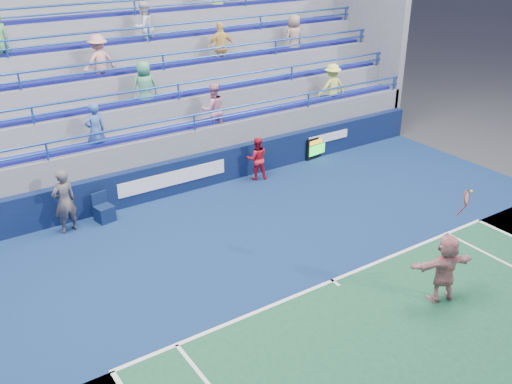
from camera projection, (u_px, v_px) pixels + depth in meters
ground at (332, 281)px, 13.50m from camera, size 120.00×120.00×0.00m
sponsor_wall at (200, 171)px, 18.16m from camera, size 18.00×0.32×1.10m
bleacher_stand at (148, 112)px, 20.57m from camera, size 18.00×5.60×6.13m
serve_speed_board at (318, 147)px, 20.54m from camera, size 1.17×0.27×0.81m
judge_chair at (104, 212)px, 16.15m from camera, size 0.55×0.55×0.84m
tennis_player at (445, 268)px, 12.52m from camera, size 1.59×0.92×2.63m
line_judge at (64, 201)px, 15.32m from camera, size 0.75×0.58×1.83m
ball_girl at (257, 159)px, 18.65m from camera, size 0.86×0.78×1.45m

